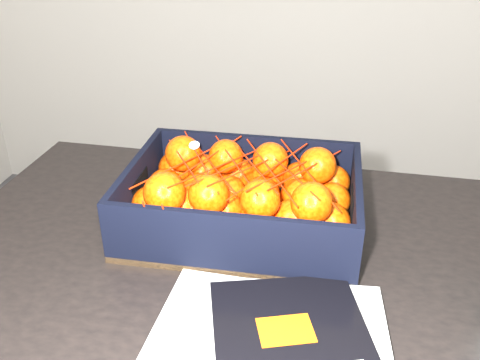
# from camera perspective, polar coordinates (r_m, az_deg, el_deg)

# --- Properties ---
(table) EXTENTS (1.22, 0.84, 0.75)m
(table) POSITION_cam_1_polar(r_m,az_deg,el_deg) (0.94, 3.62, -14.63)
(table) COLOR black
(table) RESTS_ON ground
(magazine_stack) EXTENTS (0.34, 0.33, 0.02)m
(magazine_stack) POSITION_cam_1_polar(r_m,az_deg,el_deg) (0.74, 3.96, -17.59)
(magazine_stack) COLOR silver
(magazine_stack) RESTS_ON table
(produce_crate) EXTENTS (0.41, 0.31, 0.11)m
(produce_crate) POSITION_cam_1_polar(r_m,az_deg,el_deg) (0.97, 0.31, -3.09)
(produce_crate) COLOR olive
(produce_crate) RESTS_ON table
(clementine_heap) EXTENTS (0.39, 0.29, 0.13)m
(clementine_heap) POSITION_cam_1_polar(r_m,az_deg,el_deg) (0.95, 0.11, -1.76)
(clementine_heap) COLOR #F94605
(clementine_heap) RESTS_ON produce_crate
(mesh_net) EXTENTS (0.34, 0.27, 0.10)m
(mesh_net) POSITION_cam_1_polar(r_m,az_deg,el_deg) (0.92, -0.16, 1.17)
(mesh_net) COLOR red
(mesh_net) RESTS_ON clementine_heap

